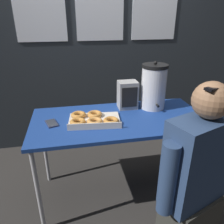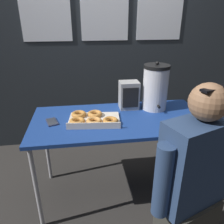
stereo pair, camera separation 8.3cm
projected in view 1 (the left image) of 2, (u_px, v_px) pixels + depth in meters
The scene contains 8 objects.
ground_plane at pixel (118, 191), 2.11m from camera, with size 12.00×12.00×0.00m, color #2D2B28.
back_wall at pixel (100, 34), 2.50m from camera, with size 6.00×0.11×2.70m.
folding_table at pixel (119, 124), 1.81m from camera, with size 1.42×0.67×0.78m.
donut_box at pixel (93, 120), 1.72m from camera, with size 0.43×0.32×0.05m.
coffee_urn at pixel (154, 87), 1.92m from camera, with size 0.22×0.25×0.42m.
cell_phone at pixel (52, 123), 1.69m from camera, with size 0.11×0.15×0.01m.
space_heater at pixel (128, 95), 1.94m from camera, with size 0.17×0.14×0.25m.
person_seated at pixel (195, 181), 1.40m from camera, with size 0.58×0.36×1.24m.
Camera 1 is at (-0.37, -1.57, 1.56)m, focal length 35.00 mm.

